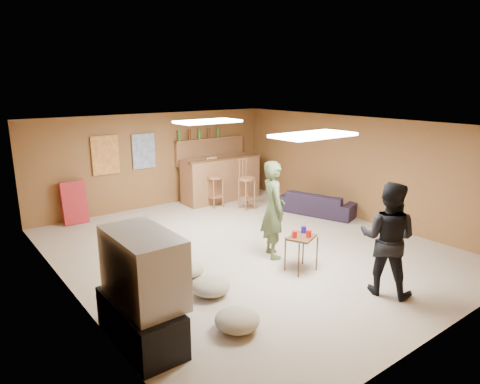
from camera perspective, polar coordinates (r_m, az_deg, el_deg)
ground at (r=7.74m, az=0.91°, el=-7.49°), size 7.00×7.00×0.00m
ceiling at (r=7.21m, az=0.98°, el=8.96°), size 6.00×7.00×0.02m
wall_back at (r=10.32m, az=-11.22°, el=4.17°), size 6.00×0.02×2.20m
wall_front at (r=5.25m, az=25.52°, el=-6.95°), size 6.00×0.02×2.20m
wall_left at (r=6.08m, az=-21.89°, el=-3.73°), size 0.02×7.00×2.20m
wall_right at (r=9.51m, az=15.30°, el=3.07°), size 0.02×7.00×2.20m
tv_stand at (r=5.20m, az=-13.11°, el=-16.46°), size 0.55×1.30×0.50m
dvd_box at (r=5.33m, az=-10.80°, el=-16.77°), size 0.35×0.50×0.08m
tv_body at (r=4.93m, az=-12.79°, el=-9.73°), size 0.60×1.10×0.80m
tv_screen at (r=5.05m, az=-9.57°, el=-8.96°), size 0.02×0.95×0.65m
bar_counter at (r=10.70m, az=-2.55°, el=1.79°), size 2.00×0.60×1.10m
bar_lip at (r=10.39m, az=-1.79°, el=4.51°), size 2.10×0.12×0.05m
bar_shelf at (r=10.91m, az=-3.97°, el=7.08°), size 2.00×0.18×0.05m
bar_backing at (r=10.96m, az=-4.00°, el=5.53°), size 2.00×0.14×0.60m
poster_left at (r=9.78m, az=-17.51°, el=4.71°), size 0.60×0.03×0.85m
poster_right at (r=10.11m, az=-12.72°, el=5.32°), size 0.55×0.03×0.80m
folding_chair_stack at (r=9.58m, az=-21.25°, el=-1.33°), size 0.50×0.26×0.91m
ceiling_panel_front at (r=6.12m, az=9.79°, el=7.49°), size 1.20×0.60×0.04m
ceiling_panel_back at (r=8.19m, az=-4.31°, el=9.36°), size 1.20×0.60×0.04m
person_olive at (r=7.16m, az=4.45°, el=-2.34°), size 0.59×0.71×1.65m
person_black at (r=6.25m, az=19.09°, el=-5.90°), size 0.87×0.96×1.60m
sofa at (r=9.79m, az=10.32°, el=-1.45°), size 1.18×1.83×0.50m
tray_table at (r=6.83m, az=8.14°, el=-8.12°), size 0.55×0.50×0.57m
cup_red_near at (r=6.63m, az=7.29°, el=-5.62°), size 0.09×0.09×0.11m
cup_red_far at (r=6.68m, az=9.15°, el=-5.50°), size 0.08×0.08×0.11m
cup_blue at (r=6.86m, az=8.49°, el=-4.97°), size 0.10×0.10×0.11m
bar_stool_left at (r=10.09m, az=-3.34°, el=1.69°), size 0.49×0.49×1.34m
bar_stool_right at (r=9.92m, az=0.91°, el=1.15°), size 0.45×0.45×1.22m
cushion_near_tv at (r=6.13m, az=-3.95°, el=-12.38°), size 0.65×0.65×0.25m
cushion_mid at (r=6.71m, az=-6.63°, el=-10.26°), size 0.54×0.54×0.19m
cushion_far at (r=5.35m, az=-0.39°, el=-16.69°), size 0.68×0.68×0.25m
bottle_row at (r=10.69m, az=-5.46°, el=7.73°), size 1.20×0.08×0.26m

